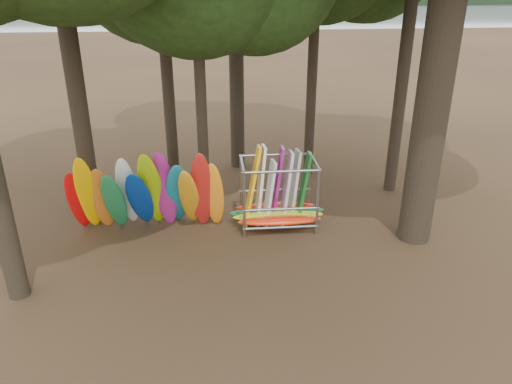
{
  "coord_description": "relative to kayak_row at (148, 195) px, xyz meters",
  "views": [
    {
      "loc": [
        -1.37,
        -12.82,
        7.85
      ],
      "look_at": [
        -0.07,
        1.5,
        1.4
      ],
      "focal_mm": 35.0,
      "sensor_mm": 36.0,
      "label": 1
    }
  ],
  "objects": [
    {
      "name": "ground",
      "position": [
        3.49,
        -1.74,
        -1.32
      ],
      "size": [
        120.0,
        120.0,
        0.0
      ],
      "primitive_type": "plane",
      "color": "#47331E",
      "rests_on": "ground"
    },
    {
      "name": "lake",
      "position": [
        3.49,
        58.26,
        -1.32
      ],
      "size": [
        160.0,
        160.0,
        0.0
      ],
      "primitive_type": "plane",
      "color": "gray",
      "rests_on": "ground"
    },
    {
      "name": "storage_rack",
      "position": [
        4.17,
        0.14,
        -0.28
      ],
      "size": [
        3.21,
        1.59,
        2.73
      ],
      "color": "gray",
      "rests_on": "ground"
    },
    {
      "name": "kayak_row",
      "position": [
        0.0,
        0.0,
        0.0
      ],
      "size": [
        5.02,
        2.13,
        3.08
      ],
      "color": "red",
      "rests_on": "ground"
    }
  ]
}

